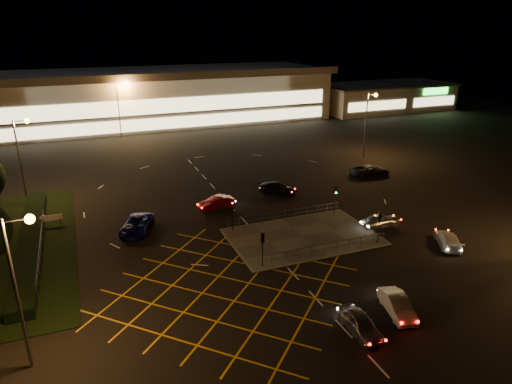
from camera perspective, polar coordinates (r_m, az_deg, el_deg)
name	(u,v)px	position (r m, az deg, el deg)	size (l,w,h in m)	color
ground	(276,232)	(46.64, 2.54, -5.06)	(180.00, 180.00, 0.00)	black
pedestrian_island	(303,237)	(45.79, 5.86, -5.57)	(14.00, 9.00, 0.12)	#4C4944
hedge	(31,241)	(48.74, -26.35, -5.50)	(2.00, 26.00, 1.00)	black
supermarket	(159,95)	(102.85, -11.97, 11.72)	(72.00, 26.50, 10.50)	beige
retail_unit_a	(360,98)	(113.28, 12.90, 11.34)	(18.80, 14.80, 6.35)	beige
retail_unit_b	(415,95)	(122.95, 19.21, 11.41)	(14.80, 14.80, 6.35)	beige
streetlight_sw	(21,272)	(29.84, -27.32, -8.91)	(1.78, 0.56, 10.03)	slate
streetlight_nw	(22,150)	(58.22, -27.18, 4.75)	(1.78, 0.56, 10.03)	slate
streetlight_ne	(369,116)	(73.08, 13.91, 9.17)	(1.78, 0.56, 10.03)	slate
streetlight_far_left	(120,102)	(87.72, -16.59, 10.72)	(1.78, 0.56, 10.03)	slate
streetlight_far_right	(311,90)	(101.39, 6.85, 12.60)	(1.78, 0.56, 10.03)	slate
signal_sw	(263,243)	(39.22, 0.82, -6.37)	(0.28, 0.30, 3.15)	black
signal_se	(379,222)	(44.79, 15.18, -3.59)	(0.28, 0.30, 3.15)	black
signal_nw	(232,210)	(46.03, -2.99, -2.20)	(0.28, 0.30, 3.15)	black
signal_ne	(335,194)	(50.86, 9.90, -0.25)	(0.28, 0.30, 3.15)	black
car_near_silver	(361,323)	(33.27, 12.94, -15.72)	(1.64, 4.09, 1.39)	#A6A7AD
car_queue_white	(397,305)	(35.79, 17.24, -13.34)	(1.46, 4.20, 1.38)	silver
car_left_blue	(137,225)	(47.90, -14.69, -4.03)	(2.54, 5.51, 1.53)	#0E1057
car_far_dkgrey	(277,188)	(56.84, 2.68, 0.47)	(1.93, 4.74, 1.38)	black
car_right_silver	(381,221)	(49.30, 15.38, -3.46)	(1.67, 4.15, 1.41)	#B4B6BC
car_circ_red	(217,203)	(52.41, -4.95, -1.33)	(1.48, 4.23, 1.39)	maroon
car_east_grey	(370,170)	(65.48, 14.07, 2.64)	(2.51, 5.45, 1.51)	black
car_approach_white	(448,240)	(47.32, 22.88, -5.49)	(1.84, 4.53, 1.31)	silver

